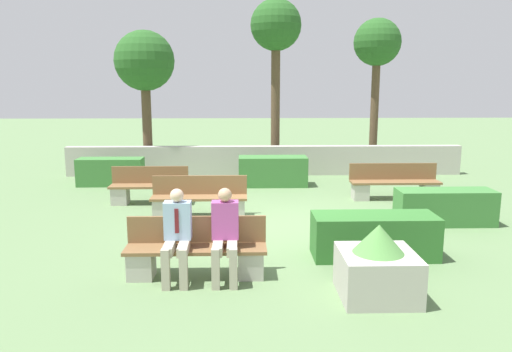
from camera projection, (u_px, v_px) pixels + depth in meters
The scene contains 16 objects.
ground_plane at pixel (277, 226), 9.78m from camera, with size 60.00×60.00×0.00m, color #607F51.
perimeter_wall at pixel (265, 161), 15.09m from camera, with size 11.88×0.30×0.88m.
bench_front at pixel (196, 254), 7.19m from camera, with size 2.03×0.49×0.84m.
bench_left_side at pixel (395, 185), 11.98m from camera, with size 2.13×0.49×0.84m.
bench_right_side at pixel (149, 190), 11.53m from camera, with size 1.78×0.48×0.84m.
bench_back at pixel (199, 201), 10.37m from camera, with size 1.98×0.48×0.84m.
person_seated_man at pixel (177, 232), 6.97m from camera, with size 0.38×0.63×1.30m.
person_seated_woman at pixel (225, 231), 6.99m from camera, with size 0.38×0.63×1.31m.
hedge_block_near_left at pixel (374, 236), 7.98m from camera, with size 1.96×0.73×0.69m.
hedge_block_near_right at pixel (111, 172), 13.57m from camera, with size 1.75×0.61×0.75m.
hedge_block_mid_left at pixel (273, 171), 13.52m from camera, with size 1.84×0.74×0.79m.
hedge_block_mid_right at pixel (445, 207), 9.83m from camera, with size 1.89×0.63×0.69m.
planter_corner_left at pixel (377, 267), 6.47m from camera, with size 0.97×0.97×0.98m.
tree_leftmost at pixel (145, 63), 14.89m from camera, with size 1.79×1.79×4.30m.
tree_center_left at pixel (276, 31), 15.23m from camera, with size 1.56×1.56×5.27m.
tree_center_right at pixel (377, 47), 15.84m from camera, with size 1.50×1.50×4.77m.
Camera 1 is at (-0.68, -9.42, 2.76)m, focal length 35.00 mm.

